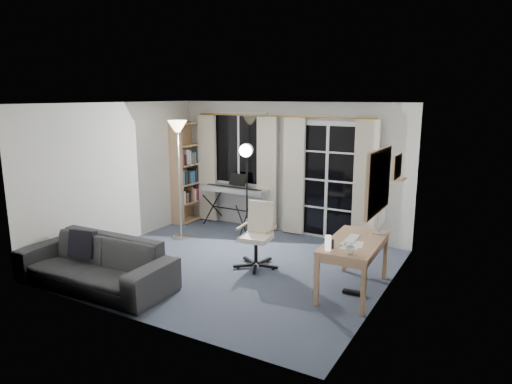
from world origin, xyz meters
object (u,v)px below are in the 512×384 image
at_px(mug, 350,249).
at_px(keyboard_piano, 235,190).
at_px(studio_light, 246,162).
at_px(desk, 354,247).
at_px(office_chair, 259,228).
at_px(sofa, 94,255).
at_px(monitor, 380,215).
at_px(torchiere_lamp, 178,144).
at_px(bookshelf, 189,174).

bearing_deg(mug, keyboard_piano, 143.37).
bearing_deg(studio_light, desk, -47.81).
relative_size(office_chair, sofa, 0.43).
height_order(studio_light, mug, studio_light).
bearing_deg(office_chair, monitor, 0.39).
xyz_separation_m(desk, monitor, (0.20, 0.45, 0.35)).
xyz_separation_m(keyboard_piano, mug, (2.98, -2.21, 0.00)).
height_order(keyboard_piano, monitor, monitor).
bearing_deg(monitor, office_chair, -174.94).
bearing_deg(desk, torchiere_lamp, 165.86).
xyz_separation_m(desk, sofa, (-3.06, -1.53, -0.17)).
distance_m(studio_light, desk, 2.68).
bearing_deg(desk, monitor, 64.17).
relative_size(bookshelf, keyboard_piano, 1.47).
distance_m(keyboard_piano, studio_light, 1.05).
bearing_deg(sofa, studio_light, 72.21).
bearing_deg(office_chair, studio_light, 122.48).
bearing_deg(bookshelf, sofa, -73.09).
height_order(studio_light, desk, studio_light).
relative_size(keyboard_piano, desk, 1.04).
relative_size(torchiere_lamp, desk, 1.60).
bearing_deg(bookshelf, keyboard_piano, -2.18).
height_order(studio_light, sofa, studio_light).
distance_m(bookshelf, torchiere_lamp, 1.42).
xyz_separation_m(torchiere_lamp, office_chair, (1.87, -0.49, -1.11)).
height_order(office_chair, desk, office_chair).
height_order(keyboard_piano, mug, keyboard_piano).
distance_m(office_chair, sofa, 2.34).
relative_size(desk, sofa, 0.59).
relative_size(keyboard_piano, sofa, 0.61).
height_order(office_chair, sofa, office_chair).
bearing_deg(mug, studio_light, 145.31).
relative_size(studio_light, mug, 15.49).
height_order(monitor, sofa, monitor).
relative_size(torchiere_lamp, mug, 18.50).
distance_m(torchiere_lamp, monitor, 3.68).
xyz_separation_m(office_chair, sofa, (-1.53, -1.76, -0.14)).
xyz_separation_m(studio_light, office_chair, (0.76, -0.92, -0.83)).
bearing_deg(sofa, bookshelf, 104.23).
bearing_deg(desk, keyboard_piano, 147.02).
relative_size(office_chair, desk, 0.74).
relative_size(bookshelf, desk, 1.53).
bearing_deg(sofa, office_chair, 47.30).
distance_m(keyboard_piano, sofa, 3.27).
distance_m(keyboard_piano, office_chair, 2.01).
bearing_deg(keyboard_piano, monitor, -20.87).
height_order(bookshelf, office_chair, bookshelf).
xyz_separation_m(torchiere_lamp, monitor, (3.60, -0.27, -0.73)).
bearing_deg(office_chair, keyboard_piano, 125.35).
distance_m(bookshelf, monitor, 4.41).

